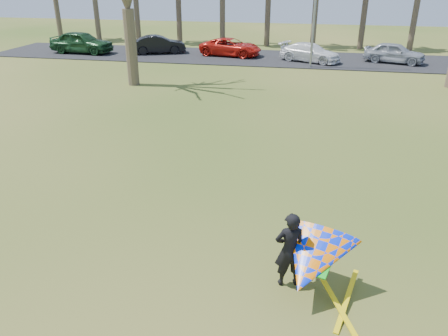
% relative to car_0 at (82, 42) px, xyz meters
% --- Properties ---
extents(ground, '(100.00, 100.00, 0.00)m').
position_rel_car_0_xyz_m(ground, '(16.06, -24.08, -0.91)').
color(ground, '#224A10').
rests_on(ground, ground).
extents(parking_strip, '(46.00, 7.00, 0.06)m').
position_rel_car_0_xyz_m(parking_strip, '(16.06, 0.92, -0.88)').
color(parking_strip, black).
rests_on(parking_strip, ground).
extents(car_0, '(5.12, 2.35, 1.70)m').
position_rel_car_0_xyz_m(car_0, '(0.00, 0.00, 0.00)').
color(car_0, '#193F1F').
rests_on(car_0, parking_strip).
extents(car_1, '(4.45, 2.93, 1.39)m').
position_rel_car_0_xyz_m(car_1, '(6.07, 1.07, -0.16)').
color(car_1, black).
rests_on(car_1, parking_strip).
extents(car_2, '(5.05, 3.00, 1.32)m').
position_rel_car_0_xyz_m(car_2, '(11.90, 1.16, -0.19)').
color(car_2, red).
rests_on(car_2, parking_strip).
extents(car_3, '(4.80, 3.44, 1.29)m').
position_rel_car_0_xyz_m(car_3, '(17.97, -0.08, -0.20)').
color(car_3, white).
rests_on(car_3, parking_strip).
extents(car_4, '(4.47, 2.85, 1.42)m').
position_rel_car_0_xyz_m(car_4, '(23.87, 0.63, -0.14)').
color(car_4, '#999EA5').
rests_on(car_4, parking_strip).
extents(kite_flyer, '(2.13, 2.39, 2.02)m').
position_rel_car_0_xyz_m(kite_flyer, '(18.48, -25.50, -0.06)').
color(kite_flyer, black).
rests_on(kite_flyer, ground).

